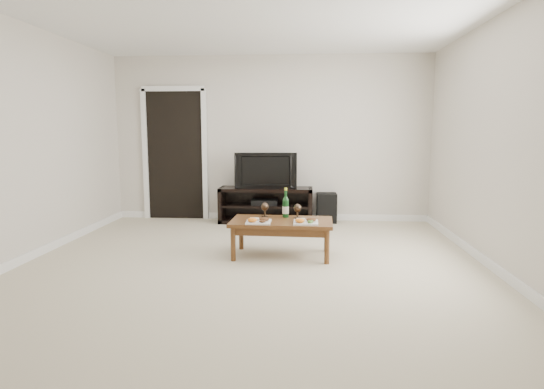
{
  "coord_description": "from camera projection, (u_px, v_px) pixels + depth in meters",
  "views": [
    {
      "loc": [
        0.56,
        -4.49,
        1.44
      ],
      "look_at": [
        0.18,
        0.69,
        0.7
      ],
      "focal_mm": 30.0,
      "sensor_mm": 36.0,
      "label": 1
    }
  ],
  "objects": [
    {
      "name": "ceiling",
      "position": [
        248.0,
        5.0,
        4.31
      ],
      "size": [
        5.0,
        5.5,
        0.04
      ],
      "primitive_type": "cube",
      "color": "white",
      "rests_on": "back_wall"
    },
    {
      "name": "av_receiver",
      "position": [
        264.0,
        202.0,
        7.09
      ],
      "size": [
        0.41,
        0.31,
        0.08
      ],
      "primitive_type": "cube",
      "rotation": [
        0.0,
        0.0,
        0.04
      ],
      "color": "black",
      "rests_on": "media_console"
    },
    {
      "name": "subwoofer",
      "position": [
        327.0,
        208.0,
        7.14
      ],
      "size": [
        0.31,
        0.31,
        0.46
      ],
      "primitive_type": "cube",
      "rotation": [
        0.0,
        0.0,
        0.02
      ],
      "color": "black",
      "rests_on": "ground"
    },
    {
      "name": "goblet_right",
      "position": [
        297.0,
        211.0,
        5.28
      ],
      "size": [
        0.09,
        0.09,
        0.17
      ],
      "primitive_type": null,
      "color": "#36281D",
      "rests_on": "coffee_table"
    },
    {
      "name": "doorway",
      "position": [
        175.0,
        156.0,
        7.35
      ],
      "size": [
        0.9,
        0.02,
        2.05
      ],
      "primitive_type": "cube",
      "color": "black",
      "rests_on": "ground"
    },
    {
      "name": "plate_left",
      "position": [
        259.0,
        220.0,
        5.03
      ],
      "size": [
        0.27,
        0.27,
        0.07
      ],
      "primitive_type": "cube",
      "color": "white",
      "rests_on": "coffee_table"
    },
    {
      "name": "goblet_left",
      "position": [
        265.0,
        210.0,
        5.38
      ],
      "size": [
        0.09,
        0.09,
        0.17
      ],
      "primitive_type": null,
      "color": "#36281D",
      "rests_on": "coffee_table"
    },
    {
      "name": "floor",
      "position": [
        250.0,
        271.0,
        4.68
      ],
      "size": [
        5.5,
        5.5,
        0.0
      ],
      "primitive_type": "plane",
      "color": "beige",
      "rests_on": "ground"
    },
    {
      "name": "wine_bottle",
      "position": [
        286.0,
        203.0,
        5.33
      ],
      "size": [
        0.07,
        0.07,
        0.35
      ],
      "primitive_type": "cylinder",
      "color": "#0E3613",
      "rests_on": "coffee_table"
    },
    {
      "name": "plate_right",
      "position": [
        306.0,
        220.0,
        5.0
      ],
      "size": [
        0.27,
        0.27,
        0.07
      ],
      "primitive_type": "cube",
      "color": "white",
      "rests_on": "coffee_table"
    },
    {
      "name": "back_wall",
      "position": [
        271.0,
        139.0,
        7.23
      ],
      "size": [
        5.0,
        0.04,
        2.6
      ],
      "primitive_type": "cube",
      "color": "beige",
      "rests_on": "ground"
    },
    {
      "name": "coffee_table",
      "position": [
        282.0,
        238.0,
        5.2
      ],
      "size": [
        1.17,
        0.67,
        0.42
      ],
      "primitive_type": "cube",
      "rotation": [
        0.0,
        0.0,
        -0.04
      ],
      "color": "brown",
      "rests_on": "ground"
    },
    {
      "name": "television",
      "position": [
        266.0,
        170.0,
        7.03
      ],
      "size": [
        0.96,
        0.19,
        0.55
      ],
      "primitive_type": "imported",
      "rotation": [
        0.0,
        0.0,
        0.07
      ],
      "color": "black",
      "rests_on": "media_console"
    },
    {
      "name": "media_console",
      "position": [
        266.0,
        205.0,
        7.11
      ],
      "size": [
        1.45,
        0.45,
        0.55
      ],
      "primitive_type": "cube",
      "color": "black",
      "rests_on": "ground"
    }
  ]
}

